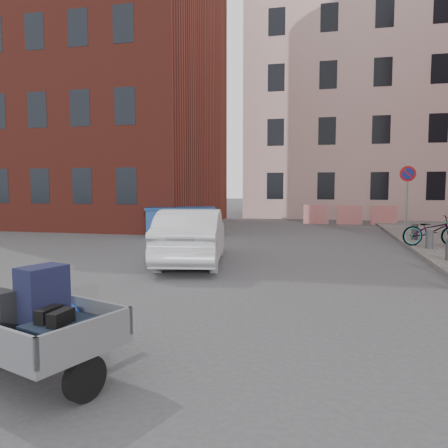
% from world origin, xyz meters
% --- Properties ---
extents(ground, '(120.00, 120.00, 0.00)m').
position_xyz_m(ground, '(0.00, 0.00, 0.00)').
color(ground, '#38383A').
rests_on(ground, ground).
extents(building_brick, '(12.00, 10.00, 14.00)m').
position_xyz_m(building_brick, '(-9.00, 13.00, 7.00)').
color(building_brick, '#591E16').
rests_on(building_brick, ground).
extents(building_pink, '(16.00, 8.00, 14.00)m').
position_xyz_m(building_pink, '(6.00, 22.00, 7.00)').
color(building_pink, beige).
rests_on(building_pink, ground).
extents(far_building, '(6.00, 6.00, 8.00)m').
position_xyz_m(far_building, '(-20.00, 22.00, 4.00)').
color(far_building, maroon).
rests_on(far_building, ground).
extents(no_parking_sign, '(0.60, 0.09, 2.65)m').
position_xyz_m(no_parking_sign, '(6.00, 9.48, 2.01)').
color(no_parking_sign, gray).
rests_on(no_parking_sign, sidewalk).
extents(barriers, '(4.70, 0.18, 1.00)m').
position_xyz_m(barriers, '(4.20, 15.00, 0.50)').
color(barriers, red).
rests_on(barriers, ground).
extents(trailer, '(1.88, 1.98, 1.20)m').
position_xyz_m(trailer, '(0.01, -4.74, 0.61)').
color(trailer, black).
rests_on(trailer, ground).
extents(dumpster, '(3.03, 2.12, 1.15)m').
position_xyz_m(dumpster, '(-2.70, 8.11, 0.58)').
color(dumpster, navy).
rests_on(dumpster, ground).
extents(silver_car, '(2.24, 4.48, 1.41)m').
position_xyz_m(silver_car, '(-0.46, 2.24, 0.71)').
color(silver_car, silver).
rests_on(silver_car, ground).
extents(bicycle, '(1.91, 0.99, 0.96)m').
position_xyz_m(bicycle, '(6.20, 6.27, 0.60)').
color(bicycle, black).
rests_on(bicycle, sidewalk).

